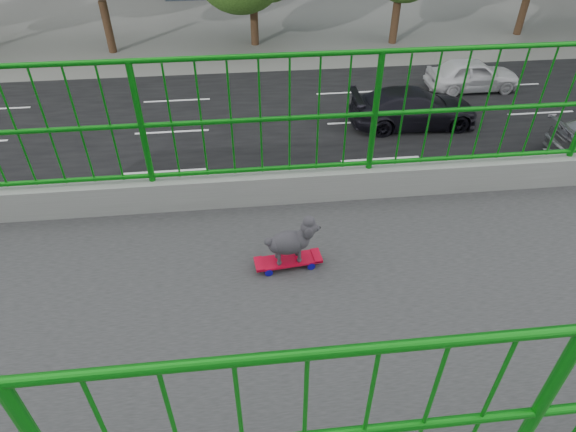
% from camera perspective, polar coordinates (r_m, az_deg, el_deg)
% --- Properties ---
extents(road, '(18.00, 90.00, 0.02)m').
position_cam_1_polar(road, '(18.46, -14.06, 5.02)').
color(road, black).
rests_on(road, ground).
extents(skateboard, '(0.21, 0.56, 0.07)m').
position_cam_1_polar(skateboard, '(3.98, 0.02, -5.27)').
color(skateboard, red).
rests_on(skateboard, footbridge).
extents(poodle, '(0.22, 0.45, 0.37)m').
position_cam_1_polar(poodle, '(3.83, 0.37, -2.85)').
color(poodle, '#2A282D').
rests_on(poodle, skateboard).
extents(car_0, '(1.76, 4.37, 1.49)m').
position_cam_1_polar(car_0, '(13.99, 23.96, -6.12)').
color(car_0, silver).
rests_on(car_0, ground).
extents(car_1, '(1.40, 4.02, 1.33)m').
position_cam_1_polar(car_1, '(16.48, 21.51, 1.61)').
color(car_1, silver).
rests_on(car_1, ground).
extents(car_3, '(2.16, 5.31, 1.54)m').
position_cam_1_polar(car_3, '(21.38, 14.42, 12.10)').
color(car_3, black).
rests_on(car_3, ground).
extents(car_4, '(1.74, 4.32, 1.47)m').
position_cam_1_polar(car_4, '(25.57, 20.68, 15.15)').
color(car_4, silver).
rests_on(car_4, ground).
extents(car_5, '(1.65, 4.72, 1.55)m').
position_cam_1_polar(car_5, '(13.16, -25.14, -9.69)').
color(car_5, red).
rests_on(car_5, ground).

